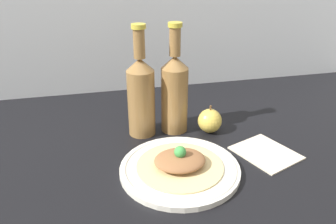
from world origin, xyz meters
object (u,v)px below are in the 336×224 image
at_px(plate, 180,168).
at_px(cider_bottle_right, 175,91).
at_px(cider_bottle_left, 141,94).
at_px(apple, 210,121).
at_px(plated_food, 180,162).

xyz_separation_m(plate, cider_bottle_right, (0.04, 0.21, 0.12)).
bearing_deg(plate, cider_bottle_right, 79.38).
height_order(cider_bottle_left, apple, cider_bottle_left).
height_order(plate, cider_bottle_right, cider_bottle_right).
height_order(cider_bottle_right, apple, cider_bottle_right).
bearing_deg(cider_bottle_left, apple, -10.84).
height_order(plate, apple, apple).
bearing_deg(cider_bottle_right, plate, -100.62).
relative_size(plate, plated_food, 1.38).
bearing_deg(cider_bottle_left, plate, -74.95).
distance_m(plate, cider_bottle_left, 0.25).
bearing_deg(apple, plated_food, -128.23).
bearing_deg(plate, plated_food, 45.00).
bearing_deg(plated_food, plate, -135.00).
relative_size(cider_bottle_left, cider_bottle_right, 1.00).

